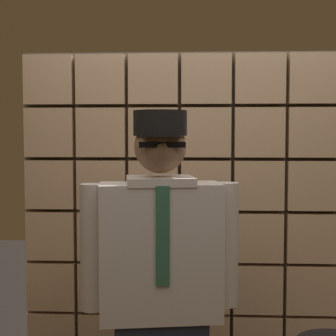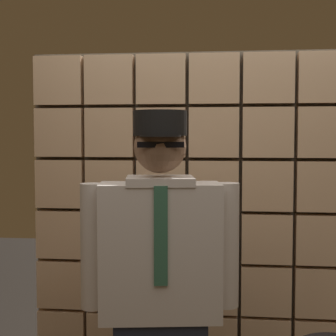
{
  "view_description": "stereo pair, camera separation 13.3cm",
  "coord_description": "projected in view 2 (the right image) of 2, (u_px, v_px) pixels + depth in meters",
  "views": [
    {
      "loc": [
        -0.07,
        -1.64,
        1.62
      ],
      "look_at": [
        -0.18,
        0.52,
        1.48
      ],
      "focal_mm": 53.97,
      "sensor_mm": 36.0,
      "label": 1
    },
    {
      "loc": [
        0.06,
        -1.63,
        1.62
      ],
      "look_at": [
        -0.18,
        0.52,
        1.48
      ],
      "focal_mm": 53.97,
      "sensor_mm": 36.0,
      "label": 2
    }
  ],
  "objects": [
    {
      "name": "glass_block_wall",
      "position": [
        213.0,
        237.0,
        2.9
      ],
      "size": [
        2.12,
        0.1,
        2.12
      ],
      "color": "#E0B78C",
      "rests_on": "ground"
    },
    {
      "name": "standing_person",
      "position": [
        160.0,
        301.0,
        2.19
      ],
      "size": [
        0.69,
        0.33,
        1.73
      ],
      "rotation": [
        0.0,
        0.0,
        0.15
      ],
      "color": "#1E2333",
      "rests_on": "ground"
    }
  ]
}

